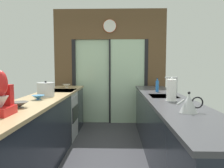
% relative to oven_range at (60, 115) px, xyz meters
% --- Properties ---
extents(ground_plane, '(5.04, 7.60, 0.02)m').
position_rel_oven_range_xyz_m(ground_plane, '(0.91, -0.65, -0.47)').
color(ground_plane, '#38383D').
extents(back_wall_unit, '(2.64, 0.12, 2.70)m').
position_rel_oven_range_xyz_m(back_wall_unit, '(0.91, 1.15, 1.07)').
color(back_wall_unit, brown).
rests_on(back_wall_unit, ground_plane).
extents(left_counter_run, '(0.62, 3.80, 0.92)m').
position_rel_oven_range_xyz_m(left_counter_run, '(-0.00, -1.12, 0.01)').
color(left_counter_run, '#1E232D').
rests_on(left_counter_run, ground_plane).
extents(right_counter_run, '(0.62, 3.80, 0.92)m').
position_rel_oven_range_xyz_m(right_counter_run, '(1.82, -0.95, 0.01)').
color(right_counter_run, '#1E232D').
rests_on(right_counter_run, ground_plane).
extents(sink_faucet, '(0.19, 0.02, 0.29)m').
position_rel_oven_range_xyz_m(sink_faucet, '(1.97, -0.70, 0.66)').
color(sink_faucet, '#B7BABC').
rests_on(sink_faucet, right_counter_run).
extents(oven_range, '(0.60, 0.60, 0.92)m').
position_rel_oven_range_xyz_m(oven_range, '(0.00, 0.00, 0.00)').
color(oven_range, '#B7BABC').
rests_on(oven_range, ground_plane).
extents(mixing_bowl_near, '(0.19, 0.19, 0.07)m').
position_rel_oven_range_xyz_m(mixing_bowl_near, '(0.02, -1.69, 0.50)').
color(mixing_bowl_near, '#514C47').
rests_on(mixing_bowl_near, left_counter_run).
extents(mixing_bowl_mid, '(0.17, 0.17, 0.06)m').
position_rel_oven_range_xyz_m(mixing_bowl_mid, '(0.02, -1.12, 0.50)').
color(mixing_bowl_mid, teal).
rests_on(mixing_bowl_mid, left_counter_run).
extents(mixing_bowl_far, '(0.17, 0.17, 0.07)m').
position_rel_oven_range_xyz_m(mixing_bowl_far, '(0.02, 0.50, 0.50)').
color(mixing_bowl_far, silver).
rests_on(mixing_bowl_far, left_counter_run).
extents(stand_mixer, '(0.17, 0.27, 0.42)m').
position_rel_oven_range_xyz_m(stand_mixer, '(0.02, -2.03, 0.63)').
color(stand_mixer, red).
rests_on(stand_mixer, left_counter_run).
extents(stock_pot, '(0.26, 0.26, 0.24)m').
position_rel_oven_range_xyz_m(stock_pot, '(0.02, -0.81, 0.57)').
color(stock_pot, '#B7BABC').
rests_on(stock_pot, left_counter_run).
extents(kettle, '(0.26, 0.18, 0.21)m').
position_rel_oven_range_xyz_m(kettle, '(1.80, -1.88, 0.56)').
color(kettle, '#B7BABC').
rests_on(kettle, right_counter_run).
extents(soap_bottle, '(0.06, 0.06, 0.25)m').
position_rel_oven_range_xyz_m(soap_bottle, '(1.80, -0.18, 0.57)').
color(soap_bottle, '#286BB7').
rests_on(soap_bottle, right_counter_run).
extents(paper_towel_roll, '(0.15, 0.15, 0.32)m').
position_rel_oven_range_xyz_m(paper_towel_roll, '(1.80, -1.19, 0.61)').
color(paper_towel_roll, '#B7BABC').
rests_on(paper_towel_roll, right_counter_run).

